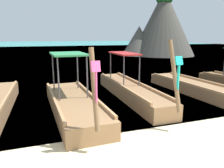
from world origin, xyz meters
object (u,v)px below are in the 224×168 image
(longtail_boat_orange_ribbon, at_px, (196,88))
(karst_rock, at_px, (161,25))
(longtail_boat_turquoise_ribbon, at_px, (130,90))
(longtail_boat_pink_ribbon, at_px, (73,103))

(longtail_boat_orange_ribbon, bearing_deg, karst_rock, 63.13)
(longtail_boat_turquoise_ribbon, xyz_separation_m, longtail_boat_orange_ribbon, (3.22, -0.34, -0.09))
(longtail_boat_pink_ribbon, bearing_deg, karst_rock, 51.92)
(longtail_boat_pink_ribbon, xyz_separation_m, longtail_boat_orange_ribbon, (5.86, 0.71, -0.08))
(longtail_boat_pink_ribbon, distance_m, longtail_boat_turquoise_ribbon, 2.84)
(longtail_boat_turquoise_ribbon, relative_size, karst_rock, 0.67)
(longtail_boat_turquoise_ribbon, xyz_separation_m, karst_rock, (12.91, 18.78, 3.89))
(karst_rock, bearing_deg, longtail_boat_turquoise_ribbon, -124.50)
(longtail_boat_pink_ribbon, bearing_deg, longtail_boat_orange_ribbon, 6.96)
(longtail_boat_orange_ribbon, distance_m, karst_rock, 21.80)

